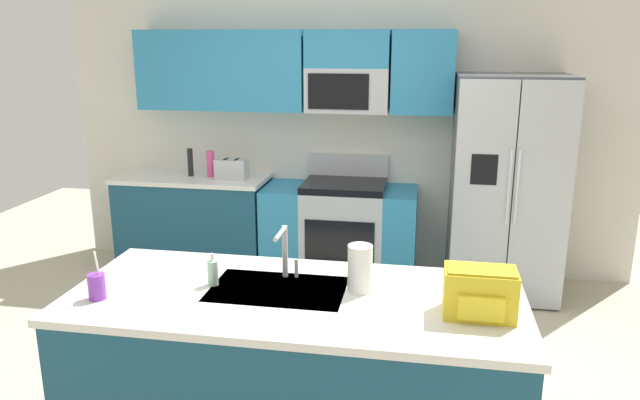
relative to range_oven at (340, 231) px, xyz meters
name	(u,v)px	position (x,y,z in m)	size (l,w,h in m)	color
ground_plane	(297,382)	(-0.01, -1.80, -0.44)	(9.00, 9.00, 0.00)	beige
kitchen_wall_unit	(329,113)	(-0.15, 0.28, 1.03)	(5.20, 0.43, 2.60)	silver
back_counter	(195,222)	(-1.38, 0.00, 0.01)	(1.39, 0.63, 0.90)	navy
range_oven	(340,231)	(0.00, 0.00, 0.00)	(1.36, 0.61, 1.10)	#B7BABF
refrigerator	(506,188)	(1.41, -0.07, 0.48)	(0.90, 0.76, 1.85)	#4C4F54
island_counter	(296,375)	(0.12, -2.45, 0.01)	(2.25, 0.98, 0.90)	navy
toaster	(232,169)	(-0.98, -0.05, 0.55)	(0.28, 0.16, 0.18)	#B7BABF
pepper_mill	(190,162)	(-1.39, 0.00, 0.58)	(0.05, 0.05, 0.25)	black
bottle_pink	(211,164)	(-1.20, 0.01, 0.57)	(0.07, 0.07, 0.24)	#EA4C93
sink_faucet	(285,248)	(0.03, -2.26, 0.62)	(0.08, 0.21, 0.28)	#B7BABF
drink_cup_purple	(97,286)	(-0.81, -2.67, 0.52)	(0.08, 0.08, 0.25)	purple
soap_dispenser	(213,272)	(-0.31, -2.41, 0.53)	(0.06, 0.06, 0.17)	#A5D8B2
paper_towel_roll	(360,268)	(0.44, -2.36, 0.58)	(0.12, 0.12, 0.24)	white
backpack	(480,292)	(1.00, -2.54, 0.57)	(0.32, 0.22, 0.23)	yellow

